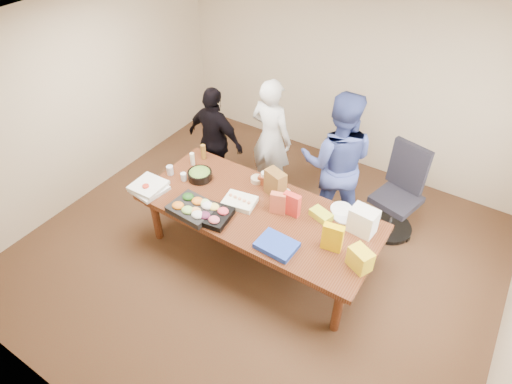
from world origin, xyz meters
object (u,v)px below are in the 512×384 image
Objects in this scene: person_center at (271,138)px; sheet_cake at (240,202)px; salad_bowl at (200,175)px; conference_table at (259,233)px; office_chair at (397,196)px; person_right at (337,162)px.

sheet_cake is at bearing 109.65° from person_center.
sheet_cake is 0.70m from salad_bowl.
salad_bowl reaches higher than conference_table.
salad_bowl is (-0.36, -1.11, -0.06)m from person_center.
conference_table is 9.18× the size of salad_bowl.
sheet_cake is at bearing -123.68° from office_chair.
person_right is at bearing 34.87° from salad_bowl.
sheet_cake is at bearing 37.77° from person_right.
person_right is 1.70m from salad_bowl.
person_center is 1.28m from sheet_cake.
person_right reaches higher than office_chair.
person_center reaches higher than sheet_cake.
sheet_cake reaches higher than conference_table.
office_chair is at bearing 28.97° from salad_bowl.
salad_bowl is (-1.39, -0.97, -0.15)m from person_right.
office_chair is 0.68× the size of person_center.
office_chair is 1.82m from person_center.
person_center is at bearing 115.23° from conference_table.
person_center is 4.74× the size of sheet_cake.
sheet_cake is at bearing -172.99° from conference_table.
sheet_cake is at bearing -10.43° from salad_bowl.
conference_table is 1.79m from office_chair.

